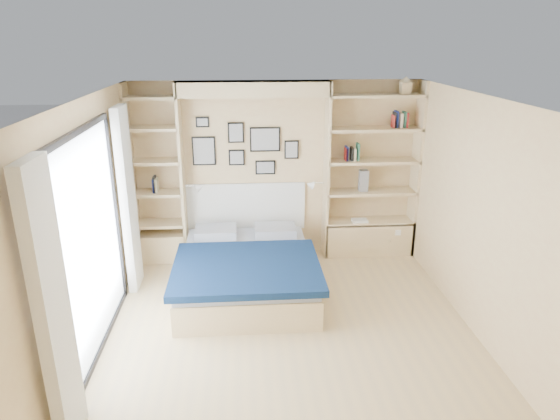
{
  "coord_description": "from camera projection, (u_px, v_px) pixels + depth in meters",
  "views": [
    {
      "loc": [
        -0.45,
        -4.62,
        3.07
      ],
      "look_at": [
        -0.04,
        0.9,
        1.12
      ],
      "focal_mm": 32.0,
      "sensor_mm": 36.0,
      "label": 1
    }
  ],
  "objects": [
    {
      "name": "ground",
      "position": [
        290.0,
        335.0,
        5.39
      ],
      "size": [
        4.5,
        4.5,
        0.0
      ],
      "primitive_type": "plane",
      "color": "tan",
      "rests_on": "ground"
    },
    {
      "name": "room_shell",
      "position": [
        250.0,
        198.0,
        6.44
      ],
      "size": [
        4.5,
        4.5,
        4.5
      ],
      "color": "#DBBE84",
      "rests_on": "ground"
    },
    {
      "name": "bed",
      "position": [
        247.0,
        270.0,
        6.28
      ],
      "size": [
        1.73,
        2.25,
        1.07
      ],
      "color": "beige",
      "rests_on": "ground"
    },
    {
      "name": "photo_gallery",
      "position": [
        243.0,
        147.0,
        6.92
      ],
      "size": [
        1.48,
        0.02,
        0.82
      ],
      "color": "black",
      "rests_on": "ground"
    },
    {
      "name": "reading_lamps",
      "position": [
        255.0,
        186.0,
        6.89
      ],
      "size": [
        1.92,
        0.12,
        0.15
      ],
      "color": "silver",
      "rests_on": "ground"
    },
    {
      "name": "shelf_decor",
      "position": [
        356.0,
        141.0,
        6.86
      ],
      "size": [
        3.53,
        0.23,
        2.03
      ],
      "color": "#A51E1E",
      "rests_on": "ground"
    },
    {
      "name": "deck_chair",
      "position": [
        29.0,
        287.0,
        5.57
      ],
      "size": [
        0.75,
        0.96,
        0.85
      ],
      "rotation": [
        0.0,
        0.0,
        -0.33
      ],
      "color": "tan",
      "rests_on": "ground"
    }
  ]
}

